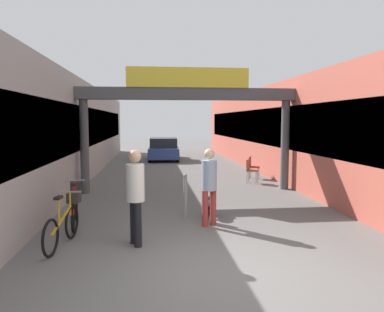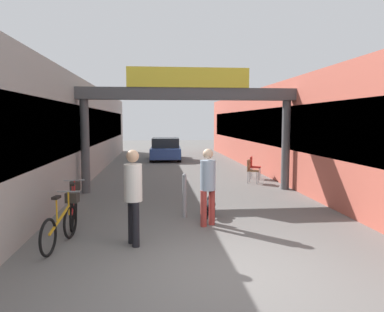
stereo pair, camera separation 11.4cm
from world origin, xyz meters
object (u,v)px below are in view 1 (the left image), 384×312
(bicycle_orange_nearest, at_px, (64,222))
(pedestrian_companion, at_px, (135,191))
(bicycle_red_second, at_px, (75,206))
(cafe_chair_red_farther, at_px, (252,165))
(cafe_chair_wood_nearer, at_px, (250,169))
(dog_on_leash, at_px, (211,204))
(parked_car_blue, at_px, (164,149))
(pedestrian_with_dog, at_px, (209,182))
(bollard_post_metal, at_px, (185,195))

(bicycle_orange_nearest, bearing_deg, pedestrian_companion, -6.41)
(bicycle_red_second, bearing_deg, cafe_chair_red_farther, 46.90)
(cafe_chair_red_farther, bearing_deg, cafe_chair_wood_nearer, -109.31)
(dog_on_leash, bearing_deg, parked_car_blue, 92.93)
(pedestrian_with_dog, distance_m, cafe_chair_wood_nearer, 6.10)
(cafe_chair_red_farther, bearing_deg, dog_on_leash, -114.31)
(bicycle_orange_nearest, relative_size, cafe_chair_red_farther, 1.89)
(bicycle_red_second, relative_size, cafe_chair_red_farther, 1.89)
(cafe_chair_wood_nearer, distance_m, cafe_chair_red_farther, 1.14)
(bollard_post_metal, bearing_deg, bicycle_red_second, -171.62)
(cafe_chair_red_farther, bearing_deg, parked_car_blue, 113.19)
(dog_on_leash, distance_m, bollard_post_metal, 0.68)
(pedestrian_companion, bearing_deg, cafe_chair_wood_nearer, 59.15)
(parked_car_blue, bearing_deg, dog_on_leash, -87.07)
(pedestrian_companion, bearing_deg, parked_car_blue, 86.16)
(pedestrian_companion, relative_size, dog_on_leash, 2.58)
(bicycle_orange_nearest, bearing_deg, parked_car_blue, 81.21)
(bicycle_orange_nearest, bearing_deg, dog_on_leash, 30.11)
(bicycle_red_second, bearing_deg, parked_car_blue, 79.99)
(parked_car_blue, bearing_deg, pedestrian_with_dog, -87.91)
(pedestrian_companion, xyz_separation_m, parked_car_blue, (1.05, 15.63, -0.40))
(pedestrian_companion, relative_size, bicycle_red_second, 1.08)
(dog_on_leash, xyz_separation_m, cafe_chair_wood_nearer, (2.27, 4.79, 0.23))
(pedestrian_companion, distance_m, parked_car_blue, 15.67)
(cafe_chair_red_farther, height_order, parked_car_blue, parked_car_blue)
(bollard_post_metal, relative_size, cafe_chair_red_farther, 1.21)
(pedestrian_with_dog, bearing_deg, bollard_post_metal, 120.49)
(dog_on_leash, relative_size, bicycle_orange_nearest, 0.42)
(pedestrian_with_dog, xyz_separation_m, cafe_chair_red_farther, (2.82, 6.64, -0.45))
(pedestrian_companion, height_order, dog_on_leash, pedestrian_companion)
(bicycle_orange_nearest, relative_size, parked_car_blue, 0.41)
(cafe_chair_wood_nearer, height_order, cafe_chair_red_farther, same)
(dog_on_leash, relative_size, cafe_chair_wood_nearer, 0.79)
(bicycle_orange_nearest, height_order, bicycle_red_second, same)
(bicycle_orange_nearest, relative_size, bicycle_red_second, 1.00)
(dog_on_leash, xyz_separation_m, bicycle_orange_nearest, (-3.09, -1.79, 0.13))
(bicycle_red_second, relative_size, parked_car_blue, 0.41)
(pedestrian_with_dog, distance_m, parked_car_blue, 14.47)
(bollard_post_metal, xyz_separation_m, cafe_chair_red_farther, (3.29, 5.85, -0.00))
(dog_on_leash, xyz_separation_m, parked_car_blue, (-0.70, 13.68, 0.34))
(pedestrian_companion, relative_size, parked_car_blue, 0.45)
(bicycle_orange_nearest, xyz_separation_m, bicycle_red_second, (-0.09, 1.43, 0.00))
(cafe_chair_red_farther, bearing_deg, pedestrian_companion, -119.39)
(cafe_chair_red_farther, bearing_deg, pedestrian_with_dog, -113.02)
(bicycle_orange_nearest, bearing_deg, bicycle_red_second, 93.44)
(bicycle_red_second, distance_m, cafe_chair_red_farther, 8.53)
(parked_car_blue, bearing_deg, cafe_chair_red_farther, -66.81)
(dog_on_leash, bearing_deg, bicycle_red_second, -173.41)
(pedestrian_with_dog, height_order, pedestrian_companion, pedestrian_companion)
(pedestrian_with_dog, relative_size, bicycle_red_second, 1.03)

